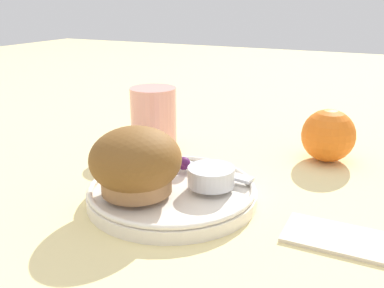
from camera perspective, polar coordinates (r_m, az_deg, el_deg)
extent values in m
plane|color=beige|center=(0.52, -1.06, -6.16)|extent=(3.00, 3.00, 0.00)
cylinder|color=silver|center=(0.49, -2.66, -6.73)|extent=(0.19, 0.19, 0.01)
torus|color=silver|center=(0.49, -2.68, -5.67)|extent=(0.19, 0.19, 0.01)
cylinder|color=#9E7047|center=(0.47, -7.41, -4.62)|extent=(0.08, 0.08, 0.03)
ellipsoid|color=brown|center=(0.46, -7.53, -2.01)|extent=(0.10, 0.10, 0.07)
cylinder|color=silver|center=(0.48, 2.56, -4.32)|extent=(0.05, 0.05, 0.02)
cylinder|color=silver|center=(0.47, 2.57, -3.38)|extent=(0.05, 0.05, 0.00)
sphere|color=#4C194C|center=(0.53, -2.58, -2.33)|extent=(0.02, 0.02, 0.02)
sphere|color=#4C194C|center=(0.52, -1.10, -2.60)|extent=(0.02, 0.02, 0.02)
cube|color=silver|center=(0.53, 0.00, -2.86)|extent=(0.16, 0.04, 0.00)
sphere|color=orange|center=(0.62, 17.71, 1.09)|extent=(0.07, 0.07, 0.07)
cylinder|color=#E5998C|center=(0.66, -5.14, 3.68)|extent=(0.07, 0.07, 0.09)
cube|color=beige|center=(0.44, 19.18, -11.58)|extent=(0.11, 0.06, 0.01)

